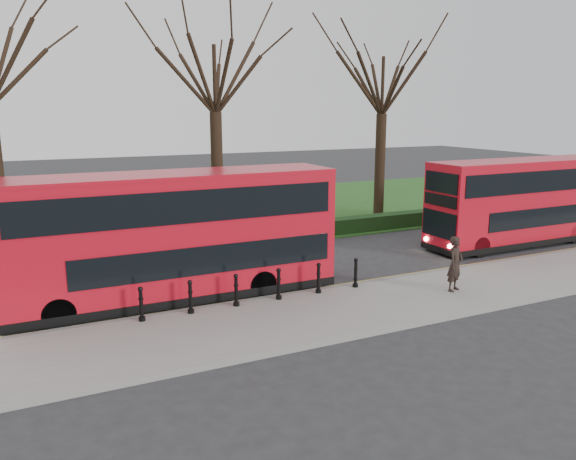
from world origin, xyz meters
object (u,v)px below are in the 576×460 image
bus_lead (175,238)px  bollard_row (258,288)px  bus_rear (524,202)px  pedestrian (455,264)px

bus_lead → bollard_row: bearing=-39.7°
bollard_row → bus_rear: 14.85m
bollard_row → bus_lead: bearing=140.3°
bollard_row → pedestrian: bearing=-15.5°
bollard_row → bus_lead: 3.18m
bus_lead → pedestrian: 9.48m
bollard_row → bus_lead: size_ratio=0.71×
bollard_row → pedestrian: (6.55, -1.81, 0.45)m
bus_lead → pedestrian: (8.71, -3.61, -1.05)m
bus_lead → pedestrian: size_ratio=5.63×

